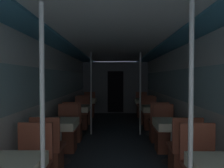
{
  "coord_description": "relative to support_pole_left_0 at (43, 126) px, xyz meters",
  "views": [
    {
      "loc": [
        -0.01,
        -1.03,
        1.44
      ],
      "look_at": [
        -0.06,
        2.34,
        1.34
      ],
      "focal_mm": 35.0,
      "sensor_mm": 36.0,
      "label": 1
    }
  ],
  "objects": [
    {
      "name": "wall_left",
      "position": [
        -0.72,
        2.95,
        0.04
      ],
      "size": [
        0.05,
        10.26,
        2.07
      ],
      "color": "silver",
      "rests_on": "ground_plane"
    },
    {
      "name": "wall_right",
      "position": [
        1.96,
        2.95,
        0.04
      ],
      "size": [
        0.05,
        10.26,
        2.07
      ],
      "color": "silver",
      "rests_on": "ground_plane"
    },
    {
      "name": "ceiling_panel",
      "position": [
        0.62,
        2.95,
        1.08
      ],
      "size": [
        2.68,
        10.26,
        0.07
      ],
      "color": "silver",
      "rests_on": "wall_left"
    },
    {
      "name": "bulkhead_far",
      "position": [
        0.62,
        7.04,
        -0.0
      ],
      "size": [
        2.62,
        0.09,
        2.07
      ],
      "color": "slate",
      "rests_on": "ground_plane"
    },
    {
      "name": "support_pole_left_0",
      "position": [
        0.0,
        0.0,
        0.0
      ],
      "size": [
        0.04,
        0.04,
        2.07
      ],
      "color": "silver",
      "rests_on": "ground_plane"
    },
    {
      "name": "dining_table_left_1",
      "position": [
        -0.34,
        1.84,
        -0.42
      ],
      "size": [
        0.6,
        0.6,
        0.72
      ],
      "color": "#4C4C51",
      "rests_on": "ground_plane"
    },
    {
      "name": "chair_left_near_1",
      "position": [
        -0.34,
        1.25,
        -0.74
      ],
      "size": [
        0.41,
        0.41,
        0.91
      ],
      "color": "brown",
      "rests_on": "ground_plane"
    },
    {
      "name": "chair_left_far_1",
      "position": [
        -0.34,
        2.42,
        -0.74
      ],
      "size": [
        0.41,
        0.41,
        0.91
      ],
      "rotation": [
        0.0,
        0.0,
        3.14
      ],
      "color": "brown",
      "rests_on": "ground_plane"
    },
    {
      "name": "dining_table_left_2",
      "position": [
        -0.34,
        3.67,
        -0.42
      ],
      "size": [
        0.6,
        0.6,
        0.72
      ],
      "color": "#4C4C51",
      "rests_on": "ground_plane"
    },
    {
      "name": "chair_left_near_2",
      "position": [
        -0.34,
        3.09,
        -0.74
      ],
      "size": [
        0.41,
        0.41,
        0.91
      ],
      "color": "brown",
      "rests_on": "ground_plane"
    },
    {
      "name": "chair_left_far_2",
      "position": [
        -0.34,
        4.26,
        -0.74
      ],
      "size": [
        0.41,
        0.41,
        0.91
      ],
      "rotation": [
        0.0,
        0.0,
        3.14
      ],
      "color": "brown",
      "rests_on": "ground_plane"
    },
    {
      "name": "support_pole_left_2",
      "position": [
        0.0,
        3.67,
        0.0
      ],
      "size": [
        0.04,
        0.04,
        2.07
      ],
      "color": "silver",
      "rests_on": "ground_plane"
    },
    {
      "name": "dining_table_left_3",
      "position": [
        -0.34,
        5.51,
        -0.42
      ],
      "size": [
        0.6,
        0.6,
        0.72
      ],
      "color": "#4C4C51",
      "rests_on": "ground_plane"
    },
    {
      "name": "chair_left_near_3",
      "position": [
        -0.34,
        4.92,
        -0.74
      ],
      "size": [
        0.41,
        0.41,
        0.91
      ],
      "color": "brown",
      "rests_on": "ground_plane"
    },
    {
      "name": "chair_left_far_3",
      "position": [
        -0.34,
        6.09,
        -0.74
      ],
      "size": [
        0.41,
        0.41,
        0.91
      ],
      "rotation": [
        0.0,
        0.0,
        3.14
      ],
      "color": "brown",
      "rests_on": "ground_plane"
    },
    {
      "name": "support_pole_right_0",
      "position": [
        1.24,
        0.0,
        0.0
      ],
      "size": [
        0.04,
        0.04,
        2.07
      ],
      "color": "silver",
      "rests_on": "ground_plane"
    },
    {
      "name": "dining_table_right_1",
      "position": [
        1.58,
        1.84,
        -0.42
      ],
      "size": [
        0.6,
        0.6,
        0.72
      ],
      "color": "#4C4C51",
      "rests_on": "ground_plane"
    },
    {
      "name": "chair_right_near_1",
      "position": [
        1.58,
        1.25,
        -0.74
      ],
      "size": [
        0.41,
        0.41,
        0.91
      ],
      "color": "brown",
      "rests_on": "ground_plane"
    },
    {
      "name": "chair_right_far_1",
      "position": [
        1.58,
        2.42,
        -0.74
      ],
      "size": [
        0.41,
        0.41,
        0.91
      ],
      "rotation": [
        0.0,
        0.0,
        3.14
      ],
      "color": "brown",
      "rests_on": "ground_plane"
    },
    {
      "name": "dining_table_right_2",
      "position": [
        1.58,
        3.67,
        -0.42
      ],
      "size": [
        0.6,
        0.6,
        0.72
      ],
      "color": "#4C4C51",
      "rests_on": "ground_plane"
    },
    {
      "name": "chair_right_near_2",
      "position": [
        1.58,
        3.09,
        -0.74
      ],
      "size": [
        0.41,
        0.41,
        0.91
      ],
      "color": "brown",
      "rests_on": "ground_plane"
    },
    {
      "name": "chair_right_far_2",
      "position": [
        1.58,
        4.26,
        -0.74
      ],
      "size": [
        0.41,
        0.41,
        0.91
      ],
      "rotation": [
        0.0,
        0.0,
        3.14
      ],
      "color": "brown",
      "rests_on": "ground_plane"
    },
    {
      "name": "support_pole_right_2",
      "position": [
        1.24,
        3.67,
        0.0
      ],
      "size": [
        0.04,
        0.04,
        2.07
      ],
      "color": "silver",
      "rests_on": "ground_plane"
    },
    {
      "name": "dining_table_right_3",
      "position": [
        1.58,
        5.51,
        -0.42
      ],
      "size": [
        0.6,
        0.6,
        0.72
      ],
      "color": "#4C4C51",
      "rests_on": "ground_plane"
    },
    {
      "name": "chair_right_near_3",
      "position": [
        1.58,
        4.92,
        -0.74
      ],
      "size": [
        0.41,
        0.41,
        0.91
      ],
      "color": "brown",
      "rests_on": "ground_plane"
    },
    {
      "name": "chair_right_far_3",
      "position": [
        1.58,
        6.09,
        -0.74
      ],
      "size": [
        0.41,
        0.41,
        0.91
      ],
      "rotation": [
        0.0,
        0.0,
        3.14
      ],
      "color": "brown",
      "rests_on": "ground_plane"
    }
  ]
}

